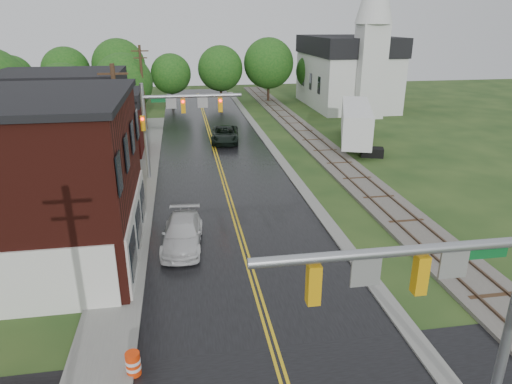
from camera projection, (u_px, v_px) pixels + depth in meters
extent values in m
cube|color=black|center=(219.00, 164.00, 38.66)|extent=(10.00, 90.00, 0.02)
cube|color=gray|center=(270.00, 146.00, 44.09)|extent=(0.80, 70.00, 0.12)
cube|color=gray|center=(139.00, 188.00, 33.10)|extent=(2.40, 50.00, 0.12)
cube|color=silver|center=(137.00, 226.00, 23.45)|extent=(0.10, 9.50, 3.00)
cube|color=tan|center=(67.00, 144.00, 32.16)|extent=(8.00, 7.00, 6.40)
cube|color=#3F0F0C|center=(102.00, 129.00, 40.97)|extent=(7.00, 6.00, 4.40)
cube|color=silver|center=(345.00, 81.00, 63.55)|extent=(10.00, 16.00, 7.00)
cube|color=black|center=(348.00, 45.00, 61.89)|extent=(10.40, 16.40, 2.40)
cube|color=silver|center=(369.00, 72.00, 55.46)|extent=(3.20, 3.20, 11.00)
cube|color=#59544C|center=(316.00, 143.00, 44.76)|extent=(3.20, 80.00, 0.20)
cube|color=#4C3828|center=(309.00, 142.00, 44.60)|extent=(0.10, 80.00, 0.12)
cube|color=#4C3828|center=(323.00, 141.00, 44.82)|extent=(0.10, 80.00, 0.12)
cylinder|color=gray|center=(510.00, 326.00, 12.39)|extent=(0.28, 0.28, 7.20)
cylinder|color=gray|center=(396.00, 252.00, 10.92)|extent=(7.20, 0.26, 0.26)
cube|color=orange|center=(420.00, 274.00, 11.28)|extent=(0.32, 0.30, 1.05)
cube|color=orange|center=(313.00, 284.00, 10.86)|extent=(0.32, 0.30, 1.05)
cube|color=gray|center=(454.00, 265.00, 11.34)|extent=(0.75, 0.06, 0.75)
cube|color=gray|center=(366.00, 272.00, 10.99)|extent=(0.75, 0.06, 0.75)
cube|color=#0C5926|center=(482.00, 253.00, 11.36)|extent=(1.40, 0.04, 0.30)
cylinder|color=gray|center=(145.00, 133.00, 33.76)|extent=(0.28, 0.28, 7.20)
cylinder|color=gray|center=(193.00, 96.00, 33.39)|extent=(7.20, 0.26, 0.26)
cube|color=orange|center=(183.00, 106.00, 33.53)|extent=(0.32, 0.30, 1.05)
cube|color=orange|center=(220.00, 105.00, 33.95)|extent=(0.32, 0.30, 1.05)
cube|color=gray|center=(171.00, 103.00, 33.33)|extent=(0.75, 0.06, 0.75)
cube|color=gray|center=(203.00, 103.00, 33.68)|extent=(0.75, 0.06, 0.75)
cube|color=#0C5926|center=(161.00, 100.00, 33.13)|extent=(1.40, 0.04, 0.30)
sphere|color=#FF0C0C|center=(183.00, 102.00, 33.25)|extent=(0.20, 0.20, 0.20)
cylinder|color=#382616|center=(120.00, 137.00, 28.65)|extent=(0.28, 0.28, 9.00)
cube|color=#382616|center=(113.00, 74.00, 27.27)|extent=(1.80, 0.12, 0.12)
cube|color=#382616|center=(114.00, 86.00, 27.52)|extent=(1.40, 0.12, 0.12)
cylinder|color=#382616|center=(143.00, 89.00, 48.96)|extent=(0.28, 0.28, 9.00)
cube|color=#382616|center=(140.00, 51.00, 47.58)|extent=(1.80, 0.12, 0.12)
cube|color=#382616|center=(140.00, 58.00, 47.83)|extent=(1.40, 0.12, 0.12)
cylinder|color=black|center=(69.00, 128.00, 45.28)|extent=(0.36, 0.36, 2.70)
sphere|color=#164A15|center=(64.00, 95.00, 44.11)|extent=(6.00, 6.00, 6.00)
sphere|color=#164A15|center=(70.00, 101.00, 44.02)|extent=(4.20, 4.20, 4.20)
cylinder|color=black|center=(127.00, 114.00, 51.55)|extent=(0.36, 0.36, 2.88)
sphere|color=#164A15|center=(123.00, 83.00, 50.31)|extent=(6.40, 6.40, 6.40)
sphere|color=#164A15|center=(129.00, 88.00, 50.22)|extent=(4.48, 4.48, 4.48)
imported|color=black|center=(225.00, 135.00, 45.22)|extent=(3.18, 5.82, 1.55)
imported|color=silver|center=(182.00, 234.00, 24.33)|extent=(2.45, 5.15, 1.45)
cube|color=black|center=(372.00, 152.00, 40.55)|extent=(2.21, 1.76, 0.80)
cylinder|color=gray|center=(344.00, 133.00, 47.37)|extent=(0.16, 0.16, 0.80)
cube|color=silver|center=(356.00, 121.00, 43.98)|extent=(6.28, 12.00, 2.95)
cylinder|color=#EB370A|center=(133.00, 364.00, 15.50)|extent=(0.51, 0.51, 0.89)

